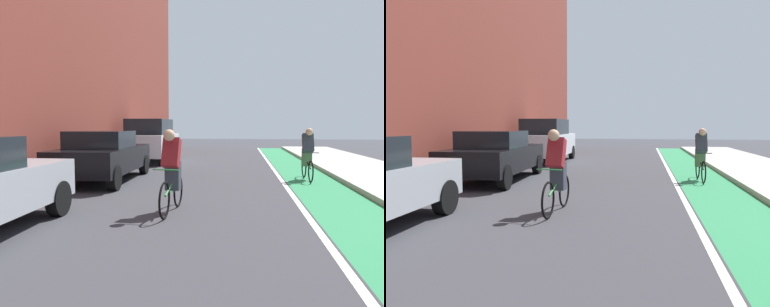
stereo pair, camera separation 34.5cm
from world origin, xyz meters
The scene contains 7 objects.
ground_plane centered at (0.00, 12.89, 0.00)m, with size 74.32×74.32×0.00m, color #38383D.
bike_lane_paint centered at (3.29, 14.89, 0.00)m, with size 1.60×33.78×0.00m, color #2D8451.
lane_divider_stripe centered at (2.39, 14.89, 0.00)m, with size 0.12×33.78×0.00m, color white.
parked_sedan_black centered at (-3.04, 14.70, 0.79)m, with size 2.06×4.48×1.53m.
parked_suv_white centered at (-3.04, 20.67, 1.02)m, with size 2.01×4.51×1.98m.
cyclist_trailing centered at (-0.19, 10.94, 0.81)m, with size 0.48×1.74×1.62m.
cyclist_far centered at (3.18, 15.73, 0.81)m, with size 0.48×1.71×1.61m.
Camera 2 is at (1.48, 4.04, 1.70)m, focal length 34.42 mm.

